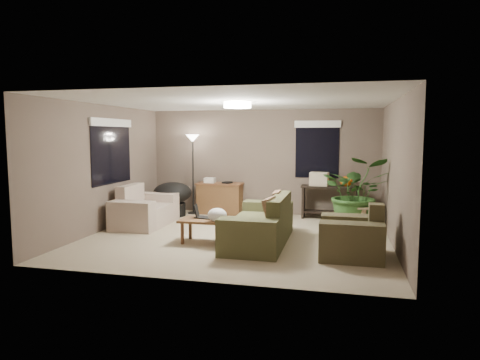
% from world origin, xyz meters
% --- Properties ---
extents(room_shell, '(5.50, 5.50, 5.50)m').
position_xyz_m(room_shell, '(0.00, 0.00, 1.25)').
color(room_shell, tan).
rests_on(room_shell, ground).
extents(main_sofa, '(0.95, 2.20, 0.85)m').
position_xyz_m(main_sofa, '(0.52, -0.34, 0.29)').
color(main_sofa, '#4C4D2E').
rests_on(main_sofa, ground).
extents(throw_pillows, '(0.28, 1.37, 0.47)m').
position_xyz_m(throw_pillows, '(0.77, -0.34, 0.65)').
color(throw_pillows, '#8C7251').
rests_on(throw_pillows, main_sofa).
extents(loveseat, '(0.90, 1.60, 0.85)m').
position_xyz_m(loveseat, '(-2.18, 0.57, 0.30)').
color(loveseat, beige).
rests_on(loveseat, ground).
extents(armchair, '(0.95, 1.00, 0.85)m').
position_xyz_m(armchair, '(2.06, -0.86, 0.30)').
color(armchair, brown).
rests_on(armchair, ground).
extents(coffee_table, '(1.00, 0.55, 0.42)m').
position_xyz_m(coffee_table, '(-0.39, -0.55, 0.36)').
color(coffee_table, brown).
rests_on(coffee_table, ground).
extents(laptop, '(0.39, 0.30, 0.24)m').
position_xyz_m(laptop, '(-0.56, -0.45, 0.48)').
color(laptop, black).
rests_on(laptop, coffee_table).
extents(plastic_bag, '(0.36, 0.33, 0.23)m').
position_xyz_m(plastic_bag, '(-0.19, -0.70, 0.54)').
color(plastic_bag, white).
rests_on(plastic_bag, coffee_table).
extents(desk, '(1.10, 0.50, 0.75)m').
position_xyz_m(desk, '(-0.98, 2.21, 0.38)').
color(desk, brown).
rests_on(desk, ground).
extents(desk_papers, '(0.70, 0.28, 0.12)m').
position_xyz_m(desk_papers, '(-1.14, 2.20, 0.80)').
color(desk_papers, silver).
rests_on(desk_papers, desk).
extents(console_table, '(1.30, 0.40, 0.75)m').
position_xyz_m(console_table, '(1.62, 2.21, 0.44)').
color(console_table, black).
rests_on(console_table, ground).
extents(pumpkin, '(0.32, 0.32, 0.23)m').
position_xyz_m(pumpkin, '(1.97, 2.21, 0.87)').
color(pumpkin, orange).
rests_on(pumpkin, console_table).
extents(cardboard_box, '(0.44, 0.35, 0.30)m').
position_xyz_m(cardboard_box, '(1.37, 2.21, 0.90)').
color(cardboard_box, beige).
rests_on(cardboard_box, console_table).
extents(papasan_chair, '(1.08, 1.08, 0.80)m').
position_xyz_m(papasan_chair, '(-1.99, 1.69, 0.47)').
color(papasan_chair, black).
rests_on(papasan_chair, ground).
extents(floor_lamp, '(0.32, 0.32, 1.91)m').
position_xyz_m(floor_lamp, '(-1.63, 2.11, 1.60)').
color(floor_lamp, black).
rests_on(floor_lamp, ground).
extents(ceiling_fixture, '(0.50, 0.50, 0.10)m').
position_xyz_m(ceiling_fixture, '(0.00, 0.00, 2.44)').
color(ceiling_fixture, white).
rests_on(ceiling_fixture, room_shell).
extents(houseplant, '(1.33, 1.47, 1.15)m').
position_xyz_m(houseplant, '(2.17, 1.24, 0.57)').
color(houseplant, '#2D5923').
rests_on(houseplant, ground).
extents(cat_scratching_post, '(0.32, 0.32, 0.50)m').
position_xyz_m(cat_scratching_post, '(2.30, 0.92, 0.21)').
color(cat_scratching_post, tan).
rests_on(cat_scratching_post, ground).
extents(window_left, '(0.05, 1.56, 1.33)m').
position_xyz_m(window_left, '(-2.73, 0.30, 1.78)').
color(window_left, black).
rests_on(window_left, room_shell).
extents(window_back, '(1.06, 0.05, 1.33)m').
position_xyz_m(window_back, '(1.30, 2.48, 1.79)').
color(window_back, black).
rests_on(window_back, room_shell).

